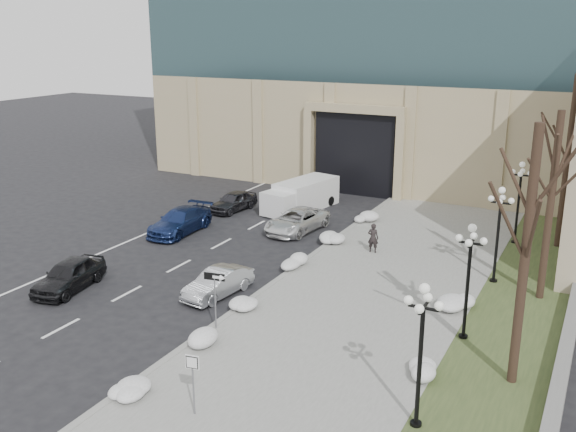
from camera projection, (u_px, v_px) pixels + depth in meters
name	position (u px, v px, depth m)	size (l,w,h in m)	color
sidewalk	(362.00, 301.00, 28.54)	(9.00, 40.00, 0.12)	gray
curb	(273.00, 284.00, 30.51)	(0.30, 40.00, 0.14)	gray
grass_strip	(514.00, 332.00, 25.70)	(4.00, 40.00, 0.10)	#344221
stone_wall	(573.00, 316.00, 26.45)	(0.50, 30.00, 0.70)	slate
car_a	(69.00, 275.00, 29.83)	(1.69, 4.20, 1.43)	black
car_b	(218.00, 283.00, 29.13)	(1.32, 3.78, 1.24)	#A5A8AD
car_c	(180.00, 221.00, 38.13)	(2.01, 4.94, 1.43)	navy
car_d	(297.00, 221.00, 38.38)	(2.22, 4.81, 1.34)	silver
car_e	(233.00, 201.00, 42.74)	(1.54, 3.83, 1.30)	#2D2C31
pedestrian	(373.00, 238.00, 34.43)	(0.59, 0.39, 1.62)	black
box_truck	(301.00, 196.00, 42.96)	(3.25, 6.37, 1.93)	silver
one_way_sign	(218.00, 284.00, 25.29)	(0.93, 0.27, 2.48)	slate
keep_sign	(193.00, 372.00, 19.71)	(0.46, 0.12, 2.16)	slate
snow_clump_b	(123.00, 393.00, 20.97)	(1.10, 1.60, 0.36)	white
snow_clump_c	(205.00, 339.00, 24.55)	(1.10, 1.60, 0.36)	white
snow_clump_d	(244.00, 303.00, 27.76)	(1.10, 1.60, 0.36)	white
snow_clump_e	(299.00, 263.00, 32.54)	(1.10, 1.60, 0.36)	white
snow_clump_f	(332.00, 239.00, 36.20)	(1.10, 1.60, 0.36)	white
snow_clump_g	(363.00, 220.00, 39.90)	(1.10, 1.60, 0.36)	white
snow_clump_i	(427.00, 370.00, 22.38)	(1.10, 1.60, 0.36)	white
snow_clump_j	(462.00, 303.00, 27.82)	(1.10, 1.60, 0.36)	white
lamppost_a	(421.00, 337.00, 18.76)	(1.18, 1.18, 4.76)	black
lamppost_b	(469.00, 266.00, 24.31)	(1.18, 1.18, 4.76)	black
lamppost_c	(499.00, 222.00, 29.86)	(1.18, 1.18, 4.76)	black
lamppost_d	(520.00, 192.00, 35.41)	(1.18, 1.18, 4.76)	black
tree_near	(529.00, 222.00, 20.43)	(3.20, 3.20, 9.00)	black
tree_mid	(553.00, 180.00, 27.36)	(3.20, 3.20, 8.50)	black
tree_far	(570.00, 138.00, 34.00)	(3.20, 3.20, 9.50)	black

